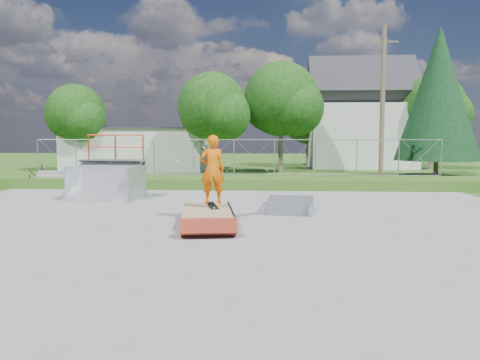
% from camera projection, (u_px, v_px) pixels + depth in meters
% --- Properties ---
extents(ground, '(120.00, 120.00, 0.00)m').
position_uv_depth(ground, '(204.00, 224.00, 12.77)').
color(ground, '#2C5618').
rests_on(ground, ground).
extents(concrete_pad, '(20.00, 16.00, 0.04)m').
position_uv_depth(concrete_pad, '(204.00, 224.00, 12.77)').
color(concrete_pad, gray).
rests_on(concrete_pad, ground).
extents(grass_berm, '(24.00, 3.00, 0.50)m').
position_uv_depth(grass_berm, '(232.00, 183.00, 22.19)').
color(grass_berm, '#2C5618').
rests_on(grass_berm, ground).
extents(grind_box, '(1.71, 2.90, 0.41)m').
position_uv_depth(grind_box, '(207.00, 216.00, 12.87)').
color(grind_box, maroon).
rests_on(grind_box, concrete_pad).
extents(quarter_pipe, '(2.69, 2.35, 2.49)m').
position_uv_depth(quarter_pipe, '(105.00, 167.00, 17.66)').
color(quarter_pipe, gray).
rests_on(quarter_pipe, concrete_pad).
extents(flat_bank_ramp, '(1.68, 1.76, 0.45)m').
position_uv_depth(flat_bank_ramp, '(289.00, 206.00, 14.58)').
color(flat_bank_ramp, gray).
rests_on(flat_bank_ramp, concrete_pad).
extents(skateboard, '(0.48, 0.82, 0.13)m').
position_uv_depth(skateboard, '(213.00, 206.00, 13.09)').
color(skateboard, black).
rests_on(skateboard, grind_box).
extents(skater, '(0.78, 0.60, 1.91)m').
position_uv_depth(skater, '(212.00, 172.00, 13.01)').
color(skater, '#E16007').
rests_on(skater, grind_box).
extents(concrete_stairs, '(1.50, 1.60, 0.80)m').
position_uv_depth(concrete_stairs, '(51.00, 180.00, 21.94)').
color(concrete_stairs, gray).
rests_on(concrete_stairs, ground).
extents(chain_link_fence, '(20.00, 0.06, 1.80)m').
position_uv_depth(chain_link_fence, '(234.00, 157.00, 23.08)').
color(chain_link_fence, gray).
rests_on(chain_link_fence, grass_berm).
extents(utility_building_flat, '(10.00, 6.00, 3.00)m').
position_uv_depth(utility_building_flat, '(140.00, 150.00, 35.03)').
color(utility_building_flat, silver).
rests_on(utility_building_flat, ground).
extents(gable_house, '(8.40, 6.08, 8.94)m').
position_uv_depth(gable_house, '(360.00, 120.00, 37.68)').
color(gable_house, silver).
rests_on(gable_house, ground).
extents(utility_pole, '(0.24, 0.24, 8.00)m').
position_uv_depth(utility_pole, '(382.00, 106.00, 23.85)').
color(utility_pole, brown).
rests_on(utility_pole, ground).
extents(tree_left_near, '(4.76, 4.48, 6.65)m').
position_uv_depth(tree_left_near, '(216.00, 109.00, 30.23)').
color(tree_left_near, brown).
rests_on(tree_left_near, ground).
extents(tree_center, '(5.44, 5.12, 7.60)m').
position_uv_depth(tree_center, '(285.00, 102.00, 31.85)').
color(tree_center, brown).
rests_on(tree_center, ground).
extents(tree_left_far, '(4.42, 4.16, 6.18)m').
position_uv_depth(tree_left_far, '(78.00, 116.00, 32.92)').
color(tree_left_far, brown).
rests_on(tree_left_far, ground).
extents(tree_right_far, '(5.10, 4.80, 7.12)m').
position_uv_depth(tree_right_far, '(437.00, 109.00, 35.11)').
color(tree_right_far, brown).
rests_on(tree_right_far, ground).
extents(tree_back_mid, '(4.08, 3.84, 5.70)m').
position_uv_depth(tree_back_mid, '(311.00, 123.00, 39.79)').
color(tree_back_mid, brown).
rests_on(tree_back_mid, ground).
extents(conifer_tree, '(5.04, 5.04, 9.10)m').
position_uv_depth(conifer_tree, '(439.00, 94.00, 28.43)').
color(conifer_tree, brown).
rests_on(conifer_tree, ground).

